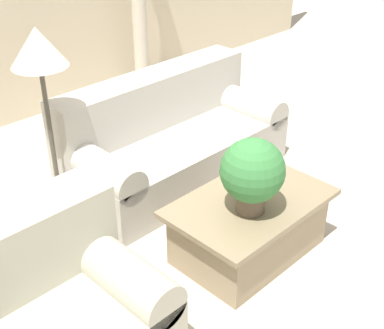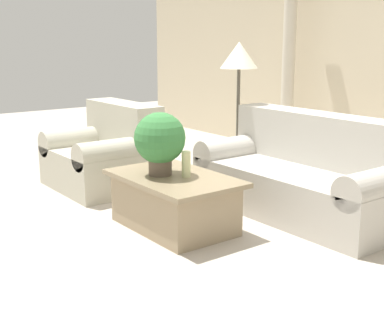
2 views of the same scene
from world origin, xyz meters
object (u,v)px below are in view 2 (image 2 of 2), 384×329
Objects in this scene: coffee_table at (174,201)px; potted_plant at (160,140)px; sofa_long at (305,175)px; floor_lamp at (239,64)px; loveseat at (106,154)px.

coffee_table is 2.16× the size of potted_plant.
coffee_table is at bearing -106.91° from sofa_long.
floor_lamp reaches higher than potted_plant.
potted_plant is (-0.46, -1.28, 0.40)m from sofa_long.
loveseat is at bearing 173.51° from coffee_table.
floor_lamp is at bearing 117.92° from coffee_table.
coffee_table is 0.54m from potted_plant.
coffee_table is at bearing -6.49° from loveseat.
coffee_table is (1.53, -0.17, -0.13)m from loveseat.
coffee_table is at bearing -62.08° from floor_lamp.
potted_plant is 1.65m from floor_lamp.
sofa_long is 3.76× the size of potted_plant.
sofa_long is 2.16m from loveseat.
floor_lamp is at bearing 172.85° from sofa_long.
potted_plant is 0.34× the size of floor_lamp.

